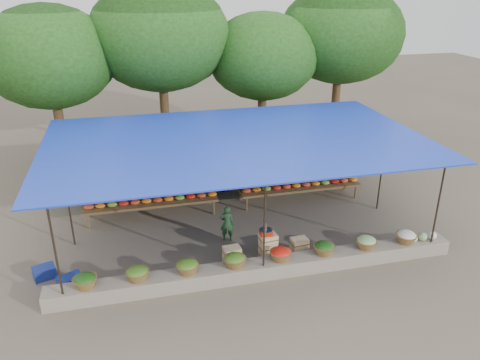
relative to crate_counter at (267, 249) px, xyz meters
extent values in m
plane|color=brown|center=(-0.35, 2.05, -0.31)|extent=(60.00, 60.00, 0.00)
cube|color=gray|center=(-0.35, -0.70, -0.11)|extent=(10.60, 0.55, 0.40)
cylinder|color=black|center=(-5.15, -0.85, 1.09)|extent=(0.05, 0.05, 2.80)
cylinder|color=black|center=(-0.35, -0.85, 1.09)|extent=(0.05, 0.05, 2.80)
cylinder|color=black|center=(4.45, -0.85, 1.09)|extent=(0.05, 0.05, 2.80)
cylinder|color=black|center=(-5.15, 2.05, 1.09)|extent=(0.05, 0.05, 2.80)
cylinder|color=black|center=(4.45, 2.05, 1.09)|extent=(0.05, 0.05, 2.80)
cylinder|color=black|center=(-5.15, 4.95, 1.09)|extent=(0.05, 0.05, 2.80)
cylinder|color=black|center=(-0.35, 4.95, 1.09)|extent=(0.05, 0.05, 2.80)
cylinder|color=black|center=(4.45, 4.95, 1.09)|extent=(0.05, 0.05, 2.80)
cube|color=#1831B5|center=(-0.35, 2.05, 2.49)|extent=(10.80, 6.60, 0.04)
cube|color=#1831B5|center=(-0.35, 0.05, 2.31)|extent=(10.80, 2.19, 0.26)
cube|color=#1831B5|center=(-0.35, 4.05, 2.31)|extent=(10.80, 2.19, 0.26)
cylinder|color=#98999D|center=(-0.35, 3.45, 1.71)|extent=(9.60, 0.01, 0.01)
ellipsoid|color=gold|center=(-4.85, 3.45, 1.43)|extent=(0.23, 0.17, 0.30)
ellipsoid|color=gold|center=(-4.21, 3.45, 1.43)|extent=(0.23, 0.17, 0.30)
ellipsoid|color=gold|center=(-3.57, 3.45, 1.43)|extent=(0.23, 0.17, 0.30)
ellipsoid|color=gold|center=(-2.92, 3.45, 1.43)|extent=(0.23, 0.17, 0.30)
ellipsoid|color=gold|center=(-2.28, 3.45, 1.43)|extent=(0.23, 0.17, 0.30)
ellipsoid|color=gold|center=(-1.64, 3.45, 1.43)|extent=(0.23, 0.17, 0.30)
ellipsoid|color=gold|center=(-0.99, 3.45, 1.43)|extent=(0.23, 0.17, 0.30)
ellipsoid|color=gold|center=(-0.35, 3.45, 1.43)|extent=(0.23, 0.17, 0.30)
ellipsoid|color=gold|center=(0.29, 3.45, 1.43)|extent=(0.23, 0.17, 0.30)
ellipsoid|color=gold|center=(0.93, 3.45, 1.43)|extent=(0.23, 0.17, 0.30)
ellipsoid|color=gold|center=(1.58, 3.45, 1.43)|extent=(0.23, 0.17, 0.30)
ellipsoid|color=gold|center=(2.22, 3.45, 1.43)|extent=(0.23, 0.17, 0.30)
ellipsoid|color=gold|center=(2.86, 3.45, 1.43)|extent=(0.23, 0.17, 0.30)
ellipsoid|color=gold|center=(3.51, 3.45, 1.43)|extent=(0.23, 0.17, 0.30)
ellipsoid|color=gold|center=(4.15, 3.45, 1.43)|extent=(0.23, 0.17, 0.30)
ellipsoid|color=#1F4F15|center=(-4.65, -0.70, 0.31)|extent=(0.52, 0.52, 0.23)
ellipsoid|color=#436F1D|center=(-3.45, -0.70, 0.31)|extent=(0.52, 0.52, 0.23)
ellipsoid|color=#436F1D|center=(-2.25, -0.70, 0.31)|extent=(0.52, 0.52, 0.23)
ellipsoid|color=#436F1D|center=(-1.05, -0.70, 0.31)|extent=(0.52, 0.52, 0.23)
ellipsoid|color=red|center=(0.15, -0.70, 0.31)|extent=(0.52, 0.52, 0.23)
ellipsoid|color=#1F4F15|center=(1.35, -0.70, 0.31)|extent=(0.52, 0.52, 0.23)
ellipsoid|color=#88B26F|center=(2.55, -0.70, 0.31)|extent=(0.52, 0.52, 0.23)
ellipsoid|color=silver|center=(3.75, -0.70, 0.31)|extent=(0.52, 0.52, 0.23)
cube|color=#1A4A1B|center=(-0.35, 5.20, 0.94)|extent=(10.60, 0.06, 2.50)
cylinder|color=#392415|center=(-5.85, 7.85, 1.67)|extent=(0.36, 0.36, 3.97)
ellipsoid|color=#17340E|center=(-5.85, 7.85, 4.15)|extent=(4.77, 4.77, 3.69)
cylinder|color=#392415|center=(-1.85, 8.25, 1.93)|extent=(0.36, 0.36, 4.48)
ellipsoid|color=#17340E|center=(-1.85, 8.25, 4.73)|extent=(5.39, 5.39, 4.17)
cylinder|color=#392415|center=(2.15, 7.95, 1.55)|extent=(0.36, 0.36, 3.71)
ellipsoid|color=#17340E|center=(2.15, 7.95, 3.87)|extent=(4.47, 4.47, 3.45)
cylinder|color=#392415|center=(5.65, 8.35, 1.87)|extent=(0.36, 0.36, 4.35)
ellipsoid|color=#17340E|center=(5.65, 8.35, 4.59)|extent=(5.24, 5.24, 4.05)
cube|color=#4C351E|center=(-2.85, 3.35, 0.19)|extent=(4.20, 0.95, 0.08)
cube|color=#4C351E|center=(-2.85, 3.65, 0.47)|extent=(4.20, 0.35, 0.06)
cylinder|color=#4C351E|center=(-4.80, 2.95, -0.06)|extent=(0.06, 0.06, 0.50)
cylinder|color=#4C351E|center=(-0.90, 2.95, -0.06)|extent=(0.06, 0.06, 0.50)
cylinder|color=#4C351E|center=(-4.80, 3.75, -0.06)|extent=(0.06, 0.06, 0.50)
cylinder|color=#4C351E|center=(-0.90, 3.75, -0.06)|extent=(0.06, 0.06, 0.50)
ellipsoid|color=#B73A1A|center=(-4.75, 3.20, 0.29)|extent=(0.31, 0.26, 0.13)
ellipsoid|color=olive|center=(-4.75, 3.65, 0.56)|extent=(0.26, 0.22, 0.12)
ellipsoid|color=orange|center=(-4.40, 3.20, 0.29)|extent=(0.31, 0.26, 0.13)
ellipsoid|color=red|center=(-4.40, 3.65, 0.56)|extent=(0.26, 0.22, 0.12)
ellipsoid|color=olive|center=(-4.05, 3.20, 0.29)|extent=(0.31, 0.26, 0.13)
ellipsoid|color=#B73A1A|center=(-4.05, 3.65, 0.56)|extent=(0.26, 0.22, 0.12)
ellipsoid|color=red|center=(-3.70, 3.20, 0.29)|extent=(0.31, 0.26, 0.13)
ellipsoid|color=orange|center=(-3.70, 3.65, 0.56)|extent=(0.26, 0.22, 0.12)
ellipsoid|color=#B73A1A|center=(-3.35, 3.20, 0.29)|extent=(0.31, 0.26, 0.13)
ellipsoid|color=#B73A1A|center=(-3.35, 3.65, 0.56)|extent=(0.26, 0.22, 0.12)
ellipsoid|color=orange|center=(-3.00, 3.20, 0.29)|extent=(0.31, 0.26, 0.13)
ellipsoid|color=orange|center=(-3.00, 3.65, 0.56)|extent=(0.26, 0.22, 0.12)
ellipsoid|color=#B73A1A|center=(-2.65, 3.20, 0.29)|extent=(0.31, 0.26, 0.13)
ellipsoid|color=olive|center=(-2.65, 3.65, 0.56)|extent=(0.26, 0.22, 0.12)
ellipsoid|color=orange|center=(-2.30, 3.20, 0.29)|extent=(0.31, 0.26, 0.13)
ellipsoid|color=red|center=(-2.30, 3.65, 0.56)|extent=(0.26, 0.22, 0.12)
ellipsoid|color=olive|center=(-1.95, 3.20, 0.29)|extent=(0.31, 0.26, 0.13)
ellipsoid|color=#B73A1A|center=(-1.95, 3.65, 0.56)|extent=(0.26, 0.22, 0.12)
ellipsoid|color=red|center=(-1.60, 3.20, 0.29)|extent=(0.31, 0.26, 0.13)
ellipsoid|color=orange|center=(-1.60, 3.65, 0.56)|extent=(0.26, 0.22, 0.12)
ellipsoid|color=#B73A1A|center=(-1.25, 3.20, 0.29)|extent=(0.31, 0.26, 0.13)
ellipsoid|color=#B73A1A|center=(-1.25, 3.65, 0.56)|extent=(0.26, 0.22, 0.12)
ellipsoid|color=orange|center=(-0.90, 3.20, 0.29)|extent=(0.31, 0.26, 0.13)
ellipsoid|color=orange|center=(-0.90, 3.65, 0.56)|extent=(0.26, 0.22, 0.12)
cube|color=#4C351E|center=(2.15, 3.35, 0.19)|extent=(4.20, 0.95, 0.08)
cube|color=#4C351E|center=(2.15, 3.65, 0.47)|extent=(4.20, 0.35, 0.06)
cylinder|color=#4C351E|center=(0.20, 2.95, -0.06)|extent=(0.06, 0.06, 0.50)
cylinder|color=#4C351E|center=(4.10, 2.95, -0.06)|extent=(0.06, 0.06, 0.50)
cylinder|color=#4C351E|center=(0.20, 3.75, -0.06)|extent=(0.06, 0.06, 0.50)
cylinder|color=#4C351E|center=(4.10, 3.75, -0.06)|extent=(0.06, 0.06, 0.50)
ellipsoid|color=#B73A1A|center=(0.25, 3.20, 0.29)|extent=(0.31, 0.26, 0.13)
ellipsoid|color=olive|center=(0.25, 3.65, 0.56)|extent=(0.26, 0.22, 0.12)
ellipsoid|color=orange|center=(0.60, 3.20, 0.29)|extent=(0.31, 0.26, 0.13)
ellipsoid|color=red|center=(0.60, 3.65, 0.56)|extent=(0.26, 0.22, 0.12)
ellipsoid|color=olive|center=(0.95, 3.20, 0.29)|extent=(0.31, 0.26, 0.13)
ellipsoid|color=#B73A1A|center=(0.95, 3.65, 0.56)|extent=(0.26, 0.22, 0.12)
ellipsoid|color=red|center=(1.30, 3.20, 0.29)|extent=(0.31, 0.26, 0.13)
ellipsoid|color=orange|center=(1.30, 3.65, 0.56)|extent=(0.26, 0.22, 0.12)
ellipsoid|color=#B73A1A|center=(1.65, 3.20, 0.29)|extent=(0.31, 0.26, 0.13)
ellipsoid|color=#B73A1A|center=(1.65, 3.65, 0.56)|extent=(0.26, 0.22, 0.12)
ellipsoid|color=orange|center=(2.00, 3.20, 0.29)|extent=(0.31, 0.26, 0.13)
ellipsoid|color=orange|center=(2.00, 3.65, 0.56)|extent=(0.26, 0.22, 0.12)
ellipsoid|color=#B73A1A|center=(2.35, 3.20, 0.29)|extent=(0.31, 0.26, 0.13)
ellipsoid|color=olive|center=(2.35, 3.65, 0.56)|extent=(0.26, 0.22, 0.12)
ellipsoid|color=orange|center=(2.70, 3.20, 0.29)|extent=(0.31, 0.26, 0.13)
ellipsoid|color=red|center=(2.70, 3.65, 0.56)|extent=(0.26, 0.22, 0.12)
ellipsoid|color=olive|center=(3.05, 3.20, 0.29)|extent=(0.31, 0.26, 0.13)
ellipsoid|color=#B73A1A|center=(3.05, 3.65, 0.56)|extent=(0.26, 0.22, 0.12)
ellipsoid|color=red|center=(3.40, 3.20, 0.29)|extent=(0.31, 0.26, 0.13)
ellipsoid|color=orange|center=(3.40, 3.65, 0.56)|extent=(0.26, 0.22, 0.12)
ellipsoid|color=#B73A1A|center=(3.75, 3.20, 0.29)|extent=(0.31, 0.26, 0.13)
ellipsoid|color=#B73A1A|center=(3.75, 3.65, 0.56)|extent=(0.26, 0.22, 0.12)
ellipsoid|color=orange|center=(4.10, 3.20, 0.29)|extent=(0.31, 0.26, 0.13)
ellipsoid|color=orange|center=(4.10, 3.65, 0.56)|extent=(0.26, 0.22, 0.12)
cube|color=tan|center=(-0.97, 0.00, -0.19)|extent=(0.48, 0.38, 0.25)
cube|color=tan|center=(-0.97, 0.00, 0.07)|extent=(0.48, 0.38, 0.25)
cube|color=tan|center=(0.03, 0.00, -0.19)|extent=(0.48, 0.38, 0.25)
cube|color=tan|center=(0.03, 0.00, 0.07)|extent=(0.48, 0.38, 0.25)
cube|color=tan|center=(0.03, 0.00, 0.33)|extent=(0.48, 0.38, 0.25)
cube|color=tan|center=(0.93, 0.00, -0.19)|extent=(0.48, 0.38, 0.25)
cube|color=tan|center=(0.93, 0.00, 0.07)|extent=(0.48, 0.38, 0.25)
cube|color=#B8290E|center=(-0.04, 0.00, 0.52)|extent=(0.32, 0.27, 0.13)
cylinder|color=#98999D|center=(-0.04, 0.00, 0.60)|extent=(0.34, 0.34, 0.03)
cylinder|color=#98999D|center=(-0.04, 0.00, 0.70)|extent=(0.03, 0.03, 0.23)
imported|color=#1C3D21|center=(-0.83, 1.25, 0.24)|extent=(0.46, 0.36, 1.10)
imported|color=slate|center=(-4.65, 3.98, 0.59)|extent=(1.03, 0.90, 1.80)
imported|color=slate|center=(-0.15, 4.63, 0.52)|extent=(1.12, 0.71, 1.66)
imported|color=slate|center=(4.05, 4.02, 0.56)|extent=(1.06, 0.53, 1.74)
cube|color=navy|center=(-5.08, -0.08, -0.14)|extent=(0.68, 0.60, 0.34)
cube|color=navy|center=(-5.77, 0.54, -0.15)|extent=(0.62, 0.53, 0.32)
camera|label=1|loc=(-3.30, -10.36, 6.76)|focal=35.00mm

